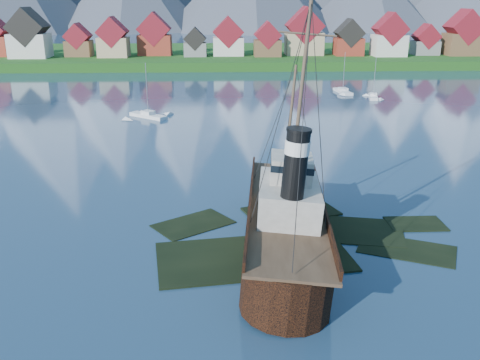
{
  "coord_description": "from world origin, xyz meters",
  "views": [
    {
      "loc": [
        -6.18,
        -47.13,
        23.21
      ],
      "look_at": [
        -3.94,
        6.0,
        5.0
      ],
      "focal_mm": 40.0,
      "sensor_mm": 36.0,
      "label": 1
    }
  ],
  "objects_px": {
    "sailboat_c": "(148,116)",
    "tugboat_wreck": "(280,217)",
    "sailboat_e": "(343,92)",
    "sailboat_d": "(373,97)"
  },
  "relations": [
    {
      "from": "sailboat_c",
      "to": "tugboat_wreck",
      "type": "bearing_deg",
      "value": -122.36
    },
    {
      "from": "sailboat_c",
      "to": "sailboat_e",
      "type": "xyz_separation_m",
      "value": [
        46.35,
        27.84,
        -0.02
      ]
    },
    {
      "from": "sailboat_e",
      "to": "sailboat_d",
      "type": "bearing_deg",
      "value": -60.45
    },
    {
      "from": "tugboat_wreck",
      "to": "sailboat_d",
      "type": "relative_size",
      "value": 2.99
    },
    {
      "from": "tugboat_wreck",
      "to": "sailboat_c",
      "type": "relative_size",
      "value": 2.68
    },
    {
      "from": "tugboat_wreck",
      "to": "sailboat_e",
      "type": "distance_m",
      "value": 92.05
    },
    {
      "from": "tugboat_wreck",
      "to": "sailboat_e",
      "type": "relative_size",
      "value": 2.88
    },
    {
      "from": "sailboat_d",
      "to": "sailboat_e",
      "type": "relative_size",
      "value": 0.96
    },
    {
      "from": "sailboat_e",
      "to": "sailboat_c",
      "type": "bearing_deg",
      "value": -155.84
    },
    {
      "from": "sailboat_c",
      "to": "sailboat_d",
      "type": "xyz_separation_m",
      "value": [
        52.04,
        20.11,
        -0.02
      ]
    }
  ]
}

